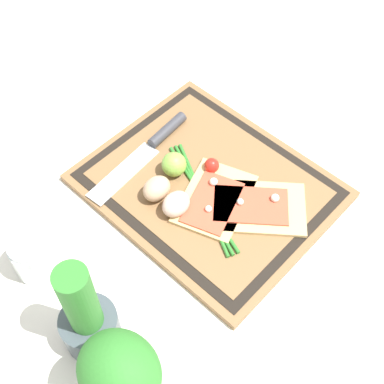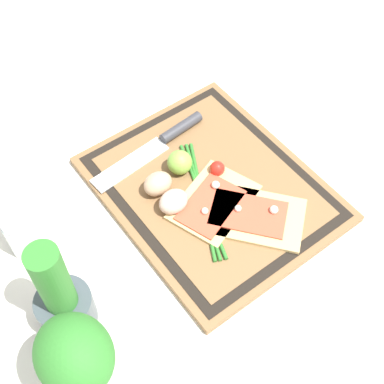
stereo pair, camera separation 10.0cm
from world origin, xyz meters
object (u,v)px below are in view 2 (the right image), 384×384
object	(u,v)px
cherry_tomato_red	(217,169)
herb_pot	(62,300)
pizza_slice_far	(213,203)
egg_pink	(173,201)
pizza_slice_near	(254,216)
herb_glass	(78,362)
egg_brown	(158,184)
lime	(180,162)
sauce_jar	(27,234)
knife	(167,138)

from	to	relation	value
cherry_tomato_red	herb_pot	distance (m)	0.39
pizza_slice_far	egg_pink	bearing A→B (deg)	59.39
pizza_slice_near	pizza_slice_far	distance (m)	0.08
cherry_tomato_red	herb_glass	xyz separation A→B (m)	(-0.20, 0.41, 0.08)
pizza_slice_near	egg_brown	xyz separation A→B (m)	(0.16, 0.11, 0.02)
egg_pink	lime	size ratio (longest dim) A/B	1.17
cherry_tomato_red	sauce_jar	distance (m)	0.37
sauce_jar	herb_glass	size ratio (longest dim) A/B	0.45
cherry_tomato_red	egg_pink	bearing A→B (deg)	97.27
cherry_tomato_red	herb_glass	size ratio (longest dim) A/B	0.15
egg_brown	herb_pot	world-z (taller)	herb_pot
sauce_jar	egg_pink	bearing A→B (deg)	-111.87
pizza_slice_far	lime	distance (m)	0.11
herb_pot	sauce_jar	bearing A→B (deg)	-4.98
cherry_tomato_red	egg_brown	bearing A→B (deg)	73.62
egg_brown	herb_glass	bearing A→B (deg)	128.94
egg_brown	egg_pink	bearing A→B (deg)	179.67
egg_brown	pizza_slice_far	bearing A→B (deg)	-143.46
pizza_slice_near	sauce_jar	bearing A→B (deg)	59.89
lime	cherry_tomato_red	distance (m)	0.07
herb_pot	knife	bearing A→B (deg)	-58.68
pizza_slice_far	knife	xyz separation A→B (m)	(0.18, -0.02, 0.00)
pizza_slice_far	egg_brown	world-z (taller)	egg_brown
lime	sauce_jar	distance (m)	0.31
cherry_tomato_red	sauce_jar	world-z (taller)	sauce_jar
knife	cherry_tomato_red	world-z (taller)	cherry_tomato_red
pizza_slice_near	sauce_jar	distance (m)	0.41
knife	egg_brown	xyz separation A→B (m)	(-0.09, 0.09, 0.01)
pizza_slice_far	egg_pink	world-z (taller)	egg_pink
cherry_tomato_red	herb_pot	xyz separation A→B (m)	(-0.08, 0.38, 0.04)
pizza_slice_far	lime	size ratio (longest dim) A/B	3.96
pizza_slice_far	lime	xyz separation A→B (m)	(0.10, 0.00, 0.02)
lime	egg_pink	bearing A→B (deg)	135.91
herb_pot	pizza_slice_far	bearing A→B (deg)	-84.82
egg_pink	herb_pot	size ratio (longest dim) A/B	0.26
pizza_slice_far	herb_pot	xyz separation A→B (m)	(-0.03, 0.33, 0.05)
cherry_tomato_red	pizza_slice_near	bearing A→B (deg)	175.61
egg_brown	cherry_tomato_red	xyz separation A→B (m)	(-0.03, -0.12, -0.01)
herb_glass	cherry_tomato_red	bearing A→B (deg)	-63.75
pizza_slice_far	cherry_tomato_red	size ratio (longest dim) A/B	6.49
pizza_slice_far	herb_glass	xyz separation A→B (m)	(-0.15, 0.36, 0.09)
egg_brown	herb_pot	bearing A→B (deg)	114.16
knife	herb_pot	xyz separation A→B (m)	(-0.21, 0.35, 0.05)
lime	herb_glass	world-z (taller)	herb_glass
egg_pink	cherry_tomato_red	world-z (taller)	egg_pink
herb_pot	herb_glass	bearing A→B (deg)	166.07
egg_pink	sauce_jar	bearing A→B (deg)	68.13
egg_brown	cherry_tomato_red	world-z (taller)	egg_brown
egg_pink	sauce_jar	xyz separation A→B (m)	(0.10, 0.25, -0.00)
herb_pot	sauce_jar	distance (m)	0.17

